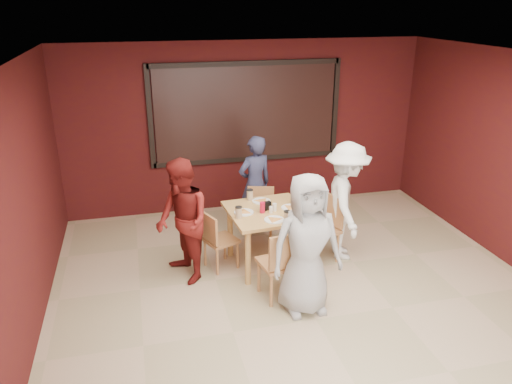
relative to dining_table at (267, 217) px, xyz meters
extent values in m
plane|color=tan|center=(0.21, -1.36, -0.70)|extent=(7.00, 7.00, 0.00)
cube|color=black|center=(0.21, 2.09, 0.95)|extent=(3.00, 0.02, 1.50)
cube|color=tan|center=(0.00, 0.00, 0.08)|extent=(1.09, 1.09, 0.04)
cylinder|color=tan|center=(-0.44, 0.37, -0.32)|extent=(0.07, 0.07, 0.76)
cylinder|color=tan|center=(0.37, 0.44, -0.32)|extent=(0.07, 0.07, 0.76)
cylinder|color=tan|center=(-0.37, -0.44, -0.32)|extent=(0.07, 0.07, 0.76)
cylinder|color=tan|center=(0.44, -0.37, -0.32)|extent=(0.07, 0.07, 0.76)
cylinder|color=white|center=(0.00, -0.32, 0.11)|extent=(0.26, 0.26, 0.01)
cone|color=#E5BD50|center=(0.00, -0.32, 0.12)|extent=(0.23, 0.23, 0.02)
cylinder|color=beige|center=(0.14, -0.42, 0.17)|extent=(0.09, 0.09, 0.14)
cylinder|color=black|center=(0.14, -0.42, 0.25)|extent=(0.09, 0.09, 0.01)
cylinder|color=white|center=(0.00, 0.32, 0.11)|extent=(0.26, 0.26, 0.01)
cone|color=#E5BD50|center=(0.00, 0.32, 0.12)|extent=(0.23, 0.23, 0.02)
cylinder|color=beige|center=(-0.14, 0.42, 0.17)|extent=(0.09, 0.09, 0.14)
cylinder|color=black|center=(-0.14, 0.42, 0.25)|extent=(0.09, 0.09, 0.01)
cylinder|color=white|center=(-0.32, 0.00, 0.11)|extent=(0.26, 0.26, 0.01)
cone|color=#E5BD50|center=(-0.32, 0.00, 0.12)|extent=(0.23, 0.23, 0.02)
cylinder|color=beige|center=(-0.42, -0.14, 0.17)|extent=(0.09, 0.09, 0.14)
cylinder|color=black|center=(-0.42, -0.14, 0.25)|extent=(0.09, 0.09, 0.01)
cylinder|color=white|center=(0.32, 0.00, 0.11)|extent=(0.26, 0.26, 0.01)
cone|color=#E5BD50|center=(0.32, 0.00, 0.12)|extent=(0.23, 0.23, 0.02)
cylinder|color=beige|center=(0.42, 0.14, 0.17)|extent=(0.09, 0.09, 0.14)
cylinder|color=black|center=(0.42, 0.14, 0.25)|extent=(0.09, 0.09, 0.01)
cylinder|color=white|center=(0.09, -0.03, 0.15)|extent=(0.06, 0.06, 0.10)
cylinder|color=white|center=(0.02, -0.08, 0.14)|extent=(0.05, 0.05, 0.08)
cylinder|color=red|center=(-0.08, -0.05, 0.17)|extent=(0.07, 0.07, 0.15)
cube|color=black|center=(-0.01, 0.02, 0.16)|extent=(0.13, 0.09, 0.11)
cube|color=#A3723F|center=(-0.07, -0.79, -0.25)|extent=(0.51, 0.51, 0.04)
cylinder|color=#A3723F|center=(0.07, -0.58, -0.48)|extent=(0.04, 0.04, 0.43)
cylinder|color=#A3723F|center=(-0.28, -0.64, -0.48)|extent=(0.04, 0.04, 0.43)
cylinder|color=#A3723F|center=(0.13, -0.93, -0.48)|extent=(0.04, 0.04, 0.43)
cylinder|color=#A3723F|center=(-0.22, -0.99, -0.48)|extent=(0.04, 0.04, 0.43)
cube|color=#A3723F|center=(-0.04, -0.98, 0.01)|extent=(0.44, 0.11, 0.42)
cube|color=#A3723F|center=(0.08, 0.68, -0.30)|extent=(0.49, 0.49, 0.04)
cylinder|color=#A3723F|center=(-0.12, 0.58, -0.51)|extent=(0.03, 0.03, 0.38)
cylinder|color=#A3723F|center=(0.18, 0.48, -0.51)|extent=(0.03, 0.03, 0.38)
cylinder|color=#A3723F|center=(-0.03, 0.88, -0.51)|extent=(0.03, 0.03, 0.38)
cylinder|color=#A3723F|center=(0.28, 0.79, -0.51)|extent=(0.03, 0.03, 0.38)
cube|color=#A3723F|center=(0.13, 0.85, -0.07)|extent=(0.38, 0.14, 0.37)
cube|color=#A3723F|center=(-0.62, 0.08, -0.30)|extent=(0.51, 0.51, 0.04)
cylinder|color=#A3723F|center=(-0.41, -0.01, -0.51)|extent=(0.03, 0.03, 0.38)
cylinder|color=#A3723F|center=(-0.53, 0.28, -0.51)|extent=(0.03, 0.03, 0.38)
cylinder|color=#A3723F|center=(-0.71, -0.13, -0.51)|extent=(0.03, 0.03, 0.38)
cylinder|color=#A3723F|center=(-0.82, 0.17, -0.51)|extent=(0.03, 0.03, 0.38)
cube|color=#A3723F|center=(-0.78, 0.01, -0.07)|extent=(0.18, 0.38, 0.37)
cube|color=#A3723F|center=(0.72, -0.06, -0.24)|extent=(0.56, 0.56, 0.04)
cylinder|color=#A3723F|center=(0.50, 0.06, -0.48)|extent=(0.04, 0.04, 0.44)
cylinder|color=#A3723F|center=(0.60, -0.28, -0.48)|extent=(0.04, 0.04, 0.44)
cylinder|color=#A3723F|center=(0.84, 0.17, -0.48)|extent=(0.04, 0.04, 0.44)
cylinder|color=#A3723F|center=(0.95, -0.18, -0.48)|extent=(0.04, 0.04, 0.44)
cube|color=#A3723F|center=(0.92, 0.00, 0.01)|extent=(0.17, 0.44, 0.43)
imported|color=#A8A8A8|center=(0.15, -1.12, 0.14)|extent=(0.83, 0.56, 1.67)
imported|color=#303556|center=(0.10, 1.10, 0.06)|extent=(0.63, 0.50, 1.52)
imported|color=maroon|center=(-1.13, -0.09, 0.10)|extent=(0.81, 0.92, 1.60)
imported|color=white|center=(1.10, -0.01, 0.12)|extent=(0.85, 1.18, 1.65)
camera|label=1|loc=(-1.60, -5.81, 2.70)|focal=35.00mm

